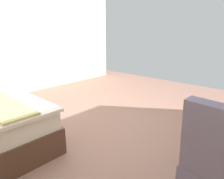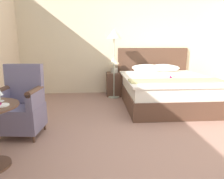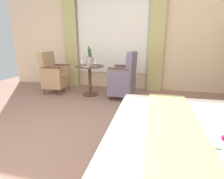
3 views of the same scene
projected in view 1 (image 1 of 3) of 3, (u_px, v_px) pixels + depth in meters
The scene contains 3 objects.
ground_plane at pixel (100, 128), 3.28m from camera, with size 7.60×7.60×0.00m, color #9B7163.
wall_far_side at pixel (14, 37), 4.76m from camera, with size 0.12×6.22×2.78m.
armchair_by_window at pixel (224, 174), 1.58m from camera, with size 0.63×0.59×1.05m.
Camera 1 is at (-2.15, 2.07, 1.52)m, focal length 32.00 mm.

